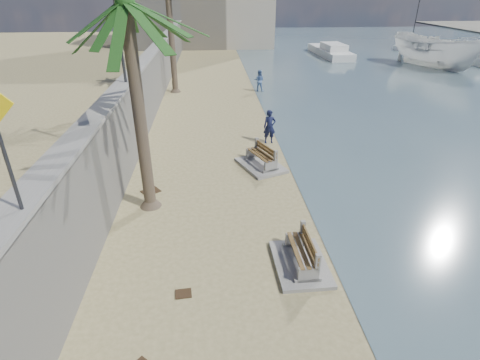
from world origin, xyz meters
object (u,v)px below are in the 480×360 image
yacht_near (468,57)px  sailboat_west (411,45)px  person_b (259,79)px  bench_near (301,254)px  yacht_far (330,52)px  bench_far (261,158)px  person_a (270,124)px  boat_cruiser (436,49)px  palm_mid (125,6)px

yacht_near → sailboat_west: (-1.62, 9.96, -0.03)m
person_b → yacht_near: (24.83, 11.88, -0.55)m
bench_near → yacht_far: yacht_far is taller
yacht_far → sailboat_west: (12.68, 5.40, -0.03)m
bench_far → sailboat_west: size_ratio=0.26×
sailboat_west → person_a: bearing=-126.2°
bench_near → yacht_far: bearing=72.3°
person_a → bench_near: bearing=-95.2°
boat_cruiser → yacht_near: 7.25m
person_a → person_b: bearing=83.5°
bench_near → person_a: (0.50, 9.75, 0.60)m
bench_far → yacht_near: yacht_near is taller
person_a → sailboat_west: 40.63m
bench_far → boat_cruiser: (20.32, 22.10, 1.36)m
yacht_near → sailboat_west: size_ratio=0.98×
palm_mid → yacht_far: 37.86m
person_a → yacht_near: (25.64, 22.81, -0.65)m
yacht_far → sailboat_west: sailboat_west is taller
bench_near → person_a: person_a is taller
palm_mid → yacht_near: (30.97, 28.81, -6.45)m
person_b → bench_near: bearing=103.9°
person_b → person_a: bearing=103.3°
bench_near → yacht_near: yacht_near is taller
boat_cruiser → yacht_near: size_ratio=0.42×
person_b → yacht_far: 19.53m
bench_near → sailboat_west: size_ratio=0.21×
bench_near → person_a: bearing=87.0°
bench_near → palm_mid: palm_mid is taller
palm_mid → yacht_near: palm_mid is taller
palm_mid → sailboat_west: 49.06m
yacht_near → sailboat_west: 10.09m
yacht_far → boat_cruiser: bearing=-137.2°
sailboat_west → boat_cruiser: bearing=-108.3°
boat_cruiser → bench_near: bearing=-148.6°
boat_cruiser → sailboat_west: size_ratio=0.41×
person_a → boat_cruiser: bearing=42.2°
bench_far → sailboat_west: 43.45m
bench_far → person_b: bearing=83.4°
bench_near → person_a: size_ratio=1.12×
bench_near → palm_mid: size_ratio=0.29×
sailboat_west → palm_mid: bearing=-127.1°
boat_cruiser → bench_far: bearing=-156.6°
bench_far → person_a: (0.80, 2.90, 0.58)m
bench_far → palm_mid: size_ratio=0.35×
bench_near → yacht_near: (26.14, 32.56, -0.05)m
yacht_far → sailboat_west: bearing=-69.2°
person_a → boat_cruiser: size_ratio=0.46×
person_a → person_b: size_ratio=1.11×
palm_mid → boat_cruiser: size_ratio=1.78×
palm_mid → boat_cruiser: bearing=45.4°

